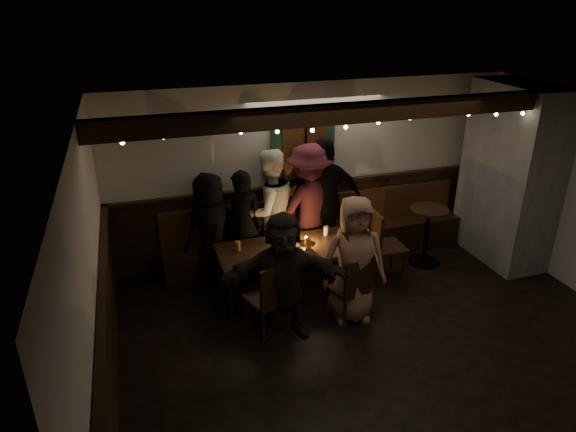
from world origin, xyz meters
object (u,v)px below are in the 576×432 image
object	(u,v)px
dining_table	(293,251)
person_c	(269,211)
high_top	(427,229)
chair_near_right	(353,286)
person_d	(308,206)
chair_end	(381,241)
person_g	(354,260)
person_a	(211,228)
person_e	(325,202)
person_f	(283,276)
person_b	(242,225)
chair_near_left	(271,295)

from	to	relation	value
dining_table	person_c	xyz separation A→B (m)	(-0.10, 0.78, 0.26)
high_top	person_c	bearing A→B (deg)	165.86
chair_near_right	person_d	xyz separation A→B (m)	(-0.01, 1.57, 0.42)
chair_end	high_top	xyz separation A→B (m)	(0.85, 0.20, -0.02)
dining_table	person_g	bearing A→B (deg)	-54.19
dining_table	person_a	xyz separation A→B (m)	(-0.94, 0.71, 0.15)
person_e	person_g	size ratio (longest dim) A/B	1.17
high_top	person_a	distance (m)	3.12
high_top	person_f	world-z (taller)	person_f
person_d	person_b	bearing A→B (deg)	-7.76
dining_table	person_g	world-z (taller)	person_g
chair_end	person_g	distance (m)	1.09
person_g	person_d	bearing A→B (deg)	99.72
person_c	person_f	xyz separation A→B (m)	(-0.27, -1.57, -0.12)
high_top	person_e	xyz separation A→B (m)	(-1.39, 0.55, 0.39)
person_a	person_e	world-z (taller)	person_e
person_d	person_e	distance (m)	0.26
chair_end	person_c	size ratio (longest dim) A/B	0.57
person_d	person_f	xyz separation A→B (m)	(-0.85, -1.56, -0.14)
dining_table	person_e	size ratio (longest dim) A/B	1.03
dining_table	person_f	world-z (taller)	person_f
dining_table	person_b	bearing A→B (deg)	127.68
person_c	person_e	world-z (taller)	person_e
high_top	person_a	world-z (taller)	person_a
high_top	person_c	world-z (taller)	person_c
chair_near_right	person_a	bearing A→B (deg)	133.73
chair_near_left	person_b	size ratio (longest dim) A/B	0.60
person_g	person_e	bearing A→B (deg)	89.91
chair_near_left	person_a	distance (m)	1.56
chair_end	person_b	size ratio (longest dim) A/B	0.65
chair_near_left	high_top	xyz separation A→B (m)	(2.65, 0.99, 0.02)
person_e	chair_near_right	bearing A→B (deg)	86.60
person_e	person_b	bearing A→B (deg)	10.50
person_a	person_c	world-z (taller)	person_c
chair_near_right	person_d	size ratio (longest dim) A/B	0.48
dining_table	high_top	size ratio (longest dim) A/B	2.21
chair_near_right	person_d	world-z (taller)	person_d
person_b	person_d	xyz separation A→B (m)	(1.00, 0.11, 0.12)
person_e	person_d	bearing A→B (deg)	5.83
person_a	chair_near_right	bearing A→B (deg)	109.70
high_top	person_e	world-z (taller)	person_e
chair_near_left	chair_near_right	distance (m)	1.01
chair_near_right	person_e	xyz separation A→B (m)	(0.24, 1.57, 0.45)
high_top	chair_near_left	bearing A→B (deg)	-159.54
person_f	person_e	bearing A→B (deg)	65.75
dining_table	chair_end	bearing A→B (deg)	1.02
person_a	person_c	xyz separation A→B (m)	(0.85, 0.08, 0.12)
chair_near_left	person_c	size ratio (longest dim) A/B	0.53
person_b	person_d	world-z (taller)	person_d
chair_near_right	person_f	world-z (taller)	person_f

